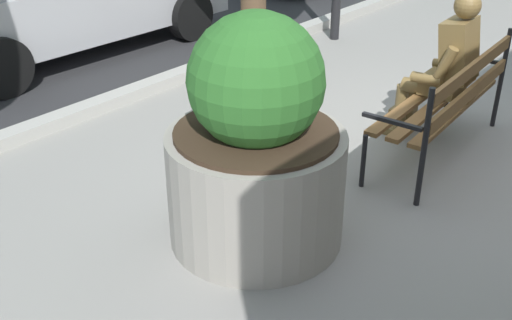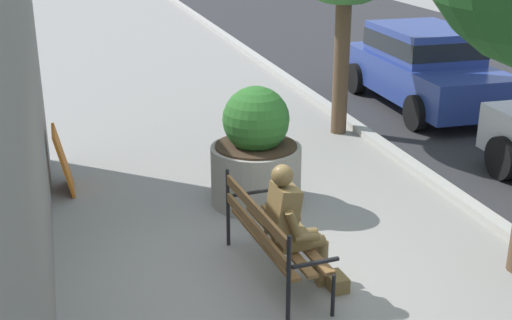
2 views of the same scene
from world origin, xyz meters
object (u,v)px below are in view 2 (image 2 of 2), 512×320
at_px(park_bench, 269,232).
at_px(leaning_signboard, 63,160).
at_px(parked_car_blue, 424,65).
at_px(concrete_planter, 256,154).
at_px(bronze_statue_seated, 296,228).

distance_m(park_bench, leaning_signboard, 3.70).
bearing_deg(park_bench, parked_car_blue, 138.29).
height_order(park_bench, concrete_planter, concrete_planter).
relative_size(concrete_planter, parked_car_blue, 0.38).
bearing_deg(parked_car_blue, park_bench, -41.71).
distance_m(bronze_statue_seated, leaning_signboard, 4.01).
relative_size(park_bench, leaning_signboard, 2.04).
xyz_separation_m(park_bench, concrete_planter, (-1.97, 0.44, 0.13)).
bearing_deg(concrete_planter, park_bench, -12.62).
height_order(parked_car_blue, leaning_signboard, parked_car_blue).
xyz_separation_m(bronze_statue_seated, parked_car_blue, (-5.76, 4.72, 0.17)).
relative_size(bronze_statue_seated, concrete_planter, 0.86).
bearing_deg(bronze_statue_seated, parked_car_blue, 140.66).
height_order(concrete_planter, leaning_signboard, concrete_planter).
distance_m(parked_car_blue, leaning_signboard, 7.36).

